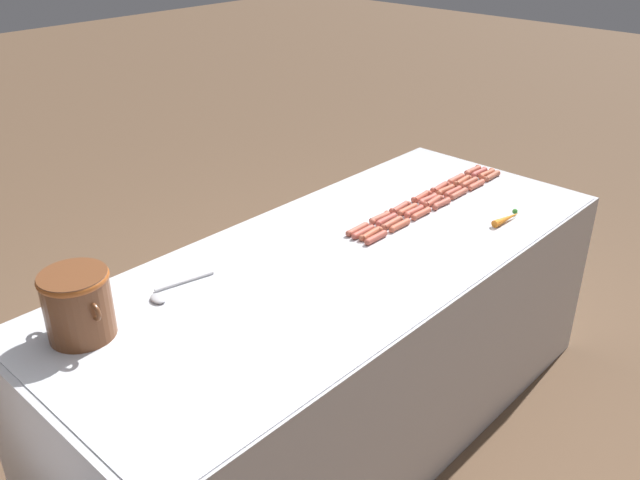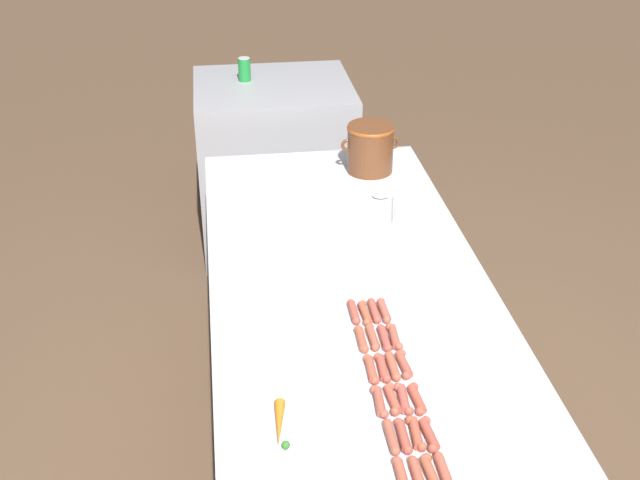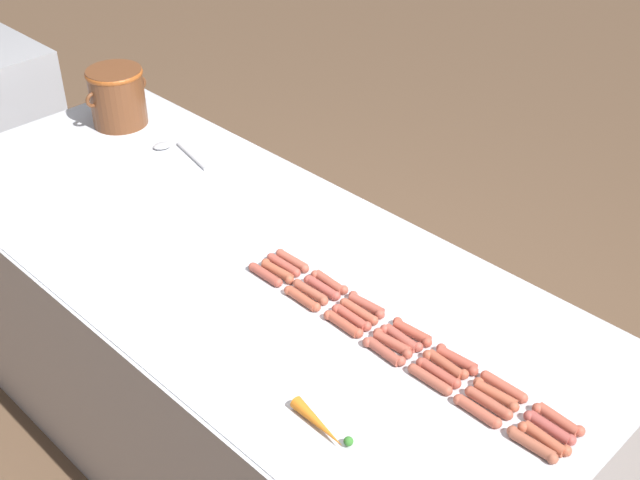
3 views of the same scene
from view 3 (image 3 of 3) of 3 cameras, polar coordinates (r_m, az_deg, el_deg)
The scene contains 33 objects.
ground_plane at distance 3.01m, azimuth -5.17°, elevation -13.60°, with size 20.00×20.00×0.00m, color brown.
griddle_counter at distance 2.72m, azimuth -5.62°, elevation -7.78°, with size 0.98×2.39×0.83m.
hot_dog_0 at distance 1.92m, azimuth 14.49°, elevation -13.56°, with size 0.03×0.13×0.03m.
hot_dog_1 at distance 1.97m, azimuth 10.85°, elevation -11.57°, with size 0.03×0.13×0.03m.
hot_dog_2 at distance 2.02m, azimuth 7.62°, elevation -9.56°, with size 0.03×0.13×0.03m.
hot_dog_3 at distance 2.08m, azimuth 4.45°, elevation -7.71°, with size 0.03×0.13×0.03m.
hot_dog_4 at distance 2.16m, azimuth 1.62°, elevation -5.84°, with size 0.03×0.13×0.03m.
hot_dog_5 at distance 2.24m, azimuth -1.25°, elevation -4.08°, with size 0.03×0.13×0.03m.
hot_dog_6 at distance 2.33m, azimuth -3.81°, elevation -2.41°, with size 0.03×0.13×0.03m.
hot_dog_7 at distance 1.94m, azimuth 15.28°, elevation -13.14°, with size 0.03×0.13×0.03m.
hot_dog_8 at distance 1.99m, azimuth 11.60°, elevation -11.00°, with size 0.03×0.13×0.03m.
hot_dog_9 at distance 2.04m, azimuth 8.20°, elevation -9.10°, with size 0.03×0.13×0.03m.
hot_dog_10 at distance 2.11m, azimuth 5.05°, elevation -7.14°, with size 0.03×0.13×0.03m.
hot_dog_11 at distance 2.18m, azimuth 2.20°, elevation -5.39°, with size 0.03×0.13×0.03m.
hot_dog_12 at distance 2.26m, azimuth -0.67°, elevation -3.62°, with size 0.03×0.13×0.03m.
hot_dog_13 at distance 2.34m, azimuth -2.97°, elevation -2.16°, with size 0.03×0.13×0.03m.
hot_dog_14 at distance 1.97m, azimuth 15.62°, elevation -12.43°, with size 0.03×0.13×0.03m.
hot_dog_15 at distance 2.01m, azimuth 12.09°, elevation -10.42°, with size 0.03×0.13×0.03m.
hot_dog_16 at distance 2.07m, azimuth 8.69°, elevation -8.53°, with size 0.03×0.13×0.03m.
hot_dog_17 at distance 2.12m, azimuth 5.65°, elevation -6.78°, with size 0.03×0.13×0.03m.
hot_dog_18 at distance 2.20m, azimuth 2.70°, elevation -4.97°, with size 0.03×0.13×0.03m.
hot_dog_19 at distance 2.27m, azimuth 0.14°, elevation -3.32°, with size 0.03×0.13×0.03m.
hot_dog_20 at distance 2.36m, azimuth -2.54°, elevation -1.74°, with size 0.03×0.13×0.03m.
hot_dog_21 at distance 1.99m, azimuth 16.18°, elevation -11.86°, with size 0.03×0.13×0.03m.
hot_dog_22 at distance 2.04m, azimuth 12.63°, elevation -9.89°, with size 0.03×0.13×0.03m.
hot_dog_23 at distance 2.08m, azimuth 9.48°, elevation -8.17°, with size 0.03×0.13×0.03m.
hot_dog_24 at distance 2.15m, azimuth 6.40°, elevation -6.35°, with size 0.03×0.13×0.03m.
hot_dog_25 at distance 2.22m, azimuth 3.23°, elevation -4.51°, with size 0.03×0.13×0.03m.
hot_dog_26 at distance 2.29m, azimuth 0.65°, elevation -2.94°, with size 0.03×0.13×0.03m.
hot_dog_27 at distance 2.38m, azimuth -1.93°, elevation -1.44°, with size 0.03×0.13×0.03m.
bean_pot at distance 3.19m, azimuth -13.89°, elevation 9.77°, with size 0.26×0.21×0.22m.
serving_spoon at distance 3.00m, azimuth -10.21°, elevation 6.23°, with size 0.10×0.27×0.02m.
carrot at distance 1.90m, azimuth 0.01°, elevation -12.66°, with size 0.05×0.18×0.03m.
Camera 3 is at (-1.23, -1.59, 2.24)m, focal length 46.18 mm.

